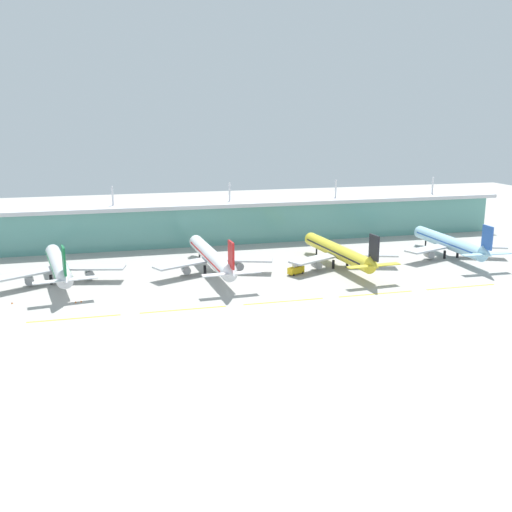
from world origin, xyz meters
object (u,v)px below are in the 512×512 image
object	(u,v)px
airliner_far_middle	(339,252)
safety_cone_nose_front	(12,303)
airliner_nearest	(59,266)
airliner_near_middle	(212,257)
safety_cone_right_wingtip	(76,302)
safety_cone_left_wingtip	(81,301)
airliner_farthest	(450,243)
fuel_truck	(296,269)

from	to	relation	value
airliner_far_middle	safety_cone_nose_front	xyz separation A→B (m)	(-124.49, -17.97, -6.10)
airliner_nearest	airliner_near_middle	distance (m)	58.18
safety_cone_right_wingtip	safety_cone_left_wingtip	bearing A→B (deg)	14.51
airliner_far_middle	safety_cone_right_wingtip	world-z (taller)	airliner_far_middle
safety_cone_nose_front	airliner_nearest	bearing A→B (deg)	59.52
airliner_farthest	safety_cone_nose_front	distance (m)	180.21
fuel_truck	safety_cone_left_wingtip	bearing A→B (deg)	-169.08
safety_cone_left_wingtip	safety_cone_nose_front	xyz separation A→B (m)	(-22.27, 3.84, 0.00)
airliner_nearest	airliner_near_middle	xyz separation A→B (m)	(58.17, -0.68, 0.01)
airliner_near_middle	fuel_truck	xyz separation A→B (m)	(31.95, -10.87, -4.19)
airliner_far_middle	fuel_truck	bearing A→B (deg)	-163.59
safety_cone_nose_front	airliner_farthest	bearing A→B (deg)	6.96
airliner_far_middle	safety_cone_right_wingtip	xyz separation A→B (m)	(-103.93, -22.25, -6.10)
airliner_nearest	fuel_truck	size ratio (longest dim) A/B	7.87
airliner_farthest	safety_cone_left_wingtip	distance (m)	158.71
airliner_nearest	safety_cone_nose_front	bearing A→B (deg)	-120.48
airliner_nearest	safety_cone_right_wingtip	bearing A→B (deg)	-76.33
airliner_farthest	safety_cone_right_wingtip	bearing A→B (deg)	-170.63
airliner_far_middle	safety_cone_right_wingtip	distance (m)	106.46
airliner_nearest	fuel_truck	xyz separation A→B (m)	(90.13, -11.55, -4.18)
fuel_truck	airliner_near_middle	bearing A→B (deg)	161.22
airliner_farthest	safety_cone_right_wingtip	xyz separation A→B (m)	(-158.22, -26.10, -6.10)
airliner_near_middle	airliner_far_middle	xyz separation A→B (m)	(52.51, -4.82, -0.01)
airliner_farthest	safety_cone_nose_front	xyz separation A→B (m)	(-178.78, -21.81, -6.10)
fuel_truck	airliner_nearest	bearing A→B (deg)	172.70
airliner_near_middle	airliner_far_middle	bearing A→B (deg)	-5.24
airliner_farthest	safety_cone_nose_front	bearing A→B (deg)	-173.04
airliner_nearest	safety_cone_right_wingtip	distance (m)	29.20
airliner_near_middle	safety_cone_right_wingtip	xyz separation A→B (m)	(-51.43, -27.07, -6.11)
airliner_nearest	safety_cone_left_wingtip	distance (m)	29.23
safety_cone_nose_front	safety_cone_right_wingtip	xyz separation A→B (m)	(20.55, -4.29, 0.00)
airliner_farthest	airliner_nearest	bearing A→B (deg)	179.43
airliner_nearest	airliner_near_middle	bearing A→B (deg)	-0.67
airliner_far_middle	fuel_truck	world-z (taller)	airliner_far_middle
safety_cone_right_wingtip	airliner_nearest	bearing A→B (deg)	103.67
safety_cone_right_wingtip	safety_cone_nose_front	bearing A→B (deg)	168.22
safety_cone_nose_front	safety_cone_left_wingtip	bearing A→B (deg)	-9.79
airliner_farthest	safety_cone_right_wingtip	distance (m)	160.48
airliner_nearest	safety_cone_right_wingtip	world-z (taller)	airliner_nearest
airliner_far_middle	safety_cone_left_wingtip	distance (m)	104.70
safety_cone_left_wingtip	airliner_far_middle	bearing A→B (deg)	12.04
safety_cone_nose_front	safety_cone_right_wingtip	world-z (taller)	same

